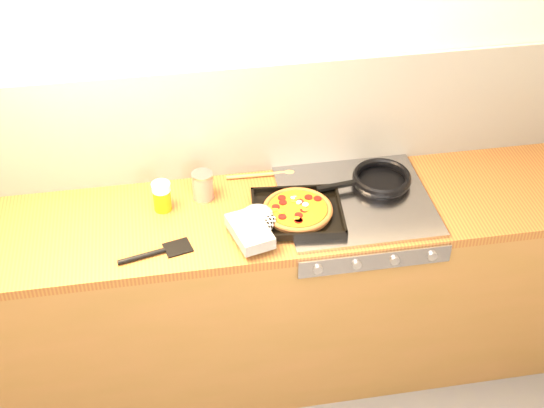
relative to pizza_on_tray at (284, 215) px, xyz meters
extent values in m
plane|color=beige|center=(-0.14, 0.39, 0.31)|extent=(3.20, 0.00, 3.20)
cube|color=silver|center=(-0.14, 0.37, 0.21)|extent=(3.20, 0.02, 0.50)
cube|color=brown|center=(-0.14, 0.09, -0.51)|extent=(3.20, 0.60, 0.86)
cube|color=brown|center=(-0.14, 0.09, -0.06)|extent=(3.20, 0.60, 0.04)
cube|color=#A1A1A6|center=(0.31, -0.21, -0.09)|extent=(0.60, 0.03, 0.08)
cylinder|color=#A5A5AA|center=(0.09, -0.23, -0.09)|extent=(0.04, 0.02, 0.04)
cylinder|color=#A5A5AA|center=(0.24, -0.23, -0.09)|extent=(0.04, 0.02, 0.04)
cylinder|color=#A5A5AA|center=(0.39, -0.23, -0.09)|extent=(0.04, 0.02, 0.04)
cylinder|color=#A5A5AA|center=(0.54, -0.23, -0.09)|extent=(0.04, 0.02, 0.04)
cube|color=#A1A1A6|center=(0.31, 0.09, -0.04)|extent=(0.60, 0.56, 0.02)
cube|color=black|center=(0.06, 0.02, -0.02)|extent=(0.38, 0.34, 0.01)
cube|color=black|center=(0.07, 0.17, 0.00)|extent=(0.35, 0.04, 0.02)
cube|color=black|center=(0.04, -0.13, 0.00)|extent=(0.35, 0.04, 0.02)
cube|color=black|center=(0.23, 0.01, 0.00)|extent=(0.04, 0.31, 0.02)
cube|color=black|center=(-0.11, 0.04, 0.00)|extent=(0.04, 0.31, 0.02)
cylinder|color=brown|center=(0.06, 0.02, -0.01)|extent=(0.29, 0.29, 0.02)
torus|color=brown|center=(0.06, 0.02, 0.00)|extent=(0.30, 0.30, 0.02)
cylinder|color=#BE7717|center=(0.06, 0.02, 0.00)|extent=(0.26, 0.26, 0.01)
cylinder|color=maroon|center=(0.08, 0.01, 0.01)|extent=(0.03, 0.03, 0.00)
cylinder|color=maroon|center=(0.01, 0.10, 0.01)|extent=(0.03, 0.03, 0.00)
cylinder|color=maroon|center=(0.05, -0.05, 0.01)|extent=(0.03, 0.03, 0.00)
cylinder|color=maroon|center=(-0.03, 0.04, 0.01)|extent=(0.03, 0.03, 0.00)
cylinder|color=maroon|center=(0.11, 0.08, 0.01)|extent=(0.03, 0.03, 0.00)
cylinder|color=maroon|center=(0.07, 0.06, 0.01)|extent=(0.03, 0.03, 0.00)
cylinder|color=maroon|center=(-0.01, -0.02, 0.01)|extent=(0.03, 0.03, 0.00)
cylinder|color=maroon|center=(0.15, 0.07, 0.01)|extent=(0.03, 0.03, 0.00)
cylinder|color=maroon|center=(0.05, -0.05, 0.01)|extent=(0.03, 0.03, 0.00)
cylinder|color=maroon|center=(0.05, -0.02, 0.01)|extent=(0.03, 0.03, 0.00)
cylinder|color=maroon|center=(0.01, 0.07, 0.01)|extent=(0.03, 0.03, 0.00)
ellipsoid|color=gold|center=(-0.01, 0.02, 0.01)|extent=(0.03, 0.02, 0.01)
ellipsoid|color=gold|center=(-0.03, 0.02, 0.01)|extent=(0.03, 0.02, 0.01)
ellipsoid|color=gold|center=(0.05, 0.07, 0.01)|extent=(0.03, 0.02, 0.01)
ellipsoid|color=gold|center=(0.05, 0.10, 0.01)|extent=(0.03, 0.02, 0.01)
ellipsoid|color=gold|center=(0.04, -0.04, 0.01)|extent=(0.03, 0.02, 0.01)
ellipsoid|color=gold|center=(0.09, 0.00, 0.01)|extent=(0.03, 0.02, 0.01)
ellipsoid|color=gold|center=(0.08, 0.02, 0.01)|extent=(0.03, 0.02, 0.01)
ellipsoid|color=gold|center=(-0.01, 0.01, 0.01)|extent=(0.03, 0.02, 0.01)
ellipsoid|color=gold|center=(0.07, 0.09, 0.01)|extent=(0.03, 0.02, 0.01)
ellipsoid|color=silver|center=(0.06, 0.09, 0.01)|extent=(0.03, 0.03, 0.01)
ellipsoid|color=silver|center=(0.07, 0.06, 0.01)|extent=(0.03, 0.03, 0.01)
ellipsoid|color=silver|center=(0.09, 0.04, 0.01)|extent=(0.03, 0.03, 0.01)
cube|color=black|center=(-0.15, -0.09, 0.01)|extent=(0.17, 0.24, 0.05)
ellipsoid|color=black|center=(-0.10, 0.01, 0.01)|extent=(0.14, 0.14, 0.05)
cylinder|color=black|center=(-0.08, -0.07, 0.01)|extent=(0.08, 0.10, 0.05)
cylinder|color=black|center=(0.44, 0.17, -0.02)|extent=(0.25, 0.25, 0.01)
torus|color=black|center=(0.44, 0.17, 0.00)|extent=(0.28, 0.28, 0.03)
cube|color=black|center=(0.25, 0.15, 0.01)|extent=(0.18, 0.04, 0.02)
cylinder|color=#9B170C|center=(-0.30, 0.22, 0.02)|extent=(0.09, 0.09, 0.11)
cylinder|color=#B2B2B7|center=(-0.30, 0.22, 0.08)|extent=(0.09, 0.09, 0.01)
cylinder|color=#B2B2B7|center=(-0.30, 0.22, -0.04)|extent=(0.09, 0.09, 0.01)
cylinder|color=orange|center=(-0.46, 0.17, 0.01)|extent=(0.09, 0.09, 0.09)
cylinder|color=silver|center=(-0.46, 0.17, 0.07)|extent=(0.10, 0.10, 0.03)
cylinder|color=olive|center=(-0.06, 0.32, -0.03)|extent=(0.26, 0.02, 0.02)
ellipsoid|color=olive|center=(0.08, 0.32, -0.03)|extent=(0.06, 0.05, 0.02)
cube|color=black|center=(-0.42, -0.08, -0.04)|extent=(0.12, 0.11, 0.01)
cylinder|color=black|center=(-0.56, -0.11, -0.03)|extent=(0.18, 0.06, 0.02)
camera|label=1|loc=(-0.43, -2.26, 1.86)|focal=50.00mm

